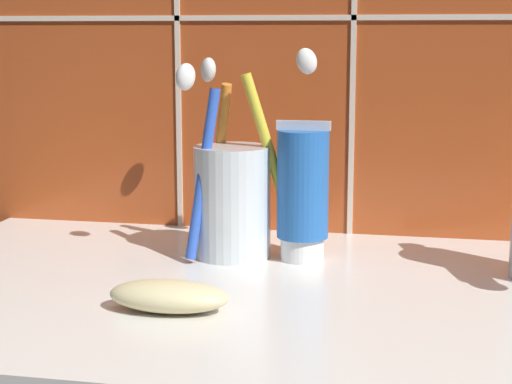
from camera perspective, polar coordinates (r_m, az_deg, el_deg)
The scene contains 4 objects.
sink_counter at distance 65.25cm, azimuth 3.17°, elevation -7.37°, with size 67.71×38.98×2.00cm, color silver.
toothbrush_cup at distance 73.30cm, azimuth -1.59°, elevation -0.20°, with size 11.75×10.00×18.06cm.
toothpaste_tube at distance 72.04cm, azimuth 3.14°, elevation -0.04°, with size 4.57×4.36×11.91cm.
soap_bar at distance 60.12cm, azimuth -5.85°, elevation -6.91°, with size 8.53×4.15×2.17cm, color beige.
Camera 1 is at (8.91, -61.42, 21.15)cm, focal length 60.00 mm.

